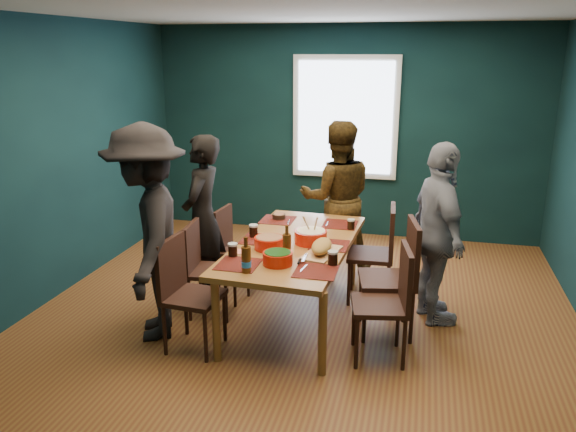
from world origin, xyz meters
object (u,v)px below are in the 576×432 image
at_px(dining_table, 294,250).
at_px(chair_left_near, 183,285).
at_px(chair_right_near, 391,295).
at_px(person_far_left, 203,217).
at_px(chair_right_mid, 399,269).
at_px(bowl_dumpling, 311,236).
at_px(chair_left_far, 232,242).
at_px(person_near_left, 148,233).
at_px(bowl_herbs, 278,258).
at_px(person_back, 337,198).
at_px(cutting_board, 321,248).
at_px(person_right, 438,235).
at_px(bowl_salad, 269,242).
at_px(chair_right_far, 380,246).
at_px(chair_left_mid, 203,262).

bearing_deg(dining_table, chair_left_near, -133.06).
height_order(chair_right_near, person_far_left, person_far_left).
distance_m(chair_right_mid, bowl_dumpling, 0.82).
distance_m(chair_left_far, person_near_left, 1.22).
height_order(dining_table, bowl_herbs, bowl_herbs).
distance_m(chair_left_far, person_back, 1.25).
xyz_separation_m(chair_right_mid, cutting_board, (-0.64, -0.16, 0.20)).
relative_size(chair_left_near, person_near_left, 0.51).
bearing_deg(chair_left_far, chair_right_mid, -13.84).
bearing_deg(dining_table, person_far_left, 166.33).
bearing_deg(person_right, chair_right_near, 135.61).
relative_size(bowl_dumpling, bowl_herbs, 1.19).
distance_m(chair_right_mid, bowl_salad, 1.13).
distance_m(person_back, bowl_salad, 1.49).
xyz_separation_m(dining_table, chair_right_mid, (0.93, -0.08, -0.07)).
bearing_deg(bowl_herbs, chair_left_far, 125.74).
bearing_deg(chair_left_near, bowl_salad, 46.48).
height_order(chair_right_mid, chair_right_near, chair_right_mid).
bearing_deg(chair_right_far, person_back, 125.16).
relative_size(chair_left_near, bowl_dumpling, 3.24).
height_order(person_right, bowl_salad, person_right).
relative_size(dining_table, chair_left_mid, 2.24).
relative_size(chair_left_far, person_far_left, 0.52).
bearing_deg(cutting_board, chair_right_far, 73.76).
height_order(dining_table, chair_right_near, chair_right_near).
relative_size(dining_table, bowl_dumpling, 6.79).
bearing_deg(cutting_board, person_back, 106.22).
height_order(chair_left_far, person_right, person_right).
bearing_deg(person_right, bowl_dumpling, 81.36).
distance_m(chair_right_far, cutting_board, 0.93).
height_order(chair_right_far, person_right, person_right).
height_order(chair_left_mid, chair_left_near, chair_left_near).
distance_m(chair_left_far, bowl_dumpling, 1.09).
distance_m(chair_left_near, person_right, 2.24).
relative_size(person_back, bowl_herbs, 6.90).
distance_m(person_near_left, bowl_salad, 1.02).
bearing_deg(bowl_herbs, chair_right_near, 1.68).
bearing_deg(chair_left_far, chair_right_near, -26.36).
height_order(dining_table, cutting_board, cutting_board).
bearing_deg(chair_left_mid, person_near_left, -127.07).
bearing_deg(person_back, bowl_dumpling, 73.37).
bearing_deg(bowl_salad, chair_left_mid, 172.34).
relative_size(bowl_dumpling, cutting_board, 0.51).
xyz_separation_m(chair_left_near, person_far_left, (-0.23, 1.03, 0.26)).
height_order(chair_right_mid, cutting_board, chair_right_mid).
distance_m(chair_right_far, chair_right_near, 1.09).
bearing_deg(chair_left_mid, person_right, 4.40).
bearing_deg(person_far_left, chair_right_mid, 77.67).
bearing_deg(person_right, chair_right_mid, 115.83).
relative_size(person_far_left, bowl_salad, 6.24).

